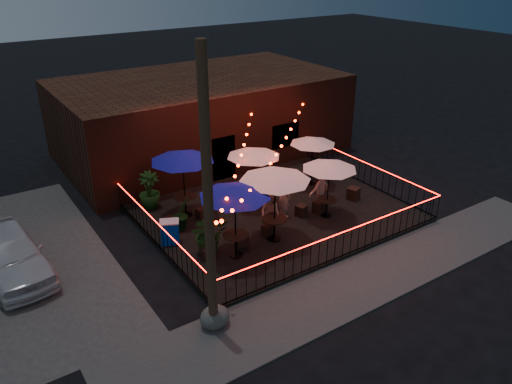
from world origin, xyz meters
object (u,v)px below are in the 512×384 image
utility_pole (208,205)px  cafe_table_0 (235,192)px  boulder (215,317)px  cooler (170,232)px  cafe_table_2 (275,176)px  cafe_table_5 (313,141)px  cafe_table_3 (254,153)px  cafe_table_1 (182,157)px  cafe_table_4 (329,166)px

utility_pole → cafe_table_0: (2.43, 2.76, -1.41)m
cafe_table_0 → boulder: bearing=-131.4°
cooler → cafe_table_0: bearing=-28.0°
cafe_table_2 → cafe_table_5: (4.22, 3.05, -0.49)m
utility_pole → cafe_table_2: bearing=34.9°
utility_pole → cafe_table_2: 5.25m
utility_pole → cafe_table_3: 7.98m
cafe_table_0 → cafe_table_1: size_ratio=0.98×
cafe_table_0 → boulder: cafe_table_0 is taller
cafe_table_1 → cafe_table_3: size_ratio=1.00×
cafe_table_4 → cafe_table_1: bearing=145.6°
cafe_table_0 → cafe_table_4: (4.53, 0.47, -0.28)m
utility_pole → cafe_table_5: (8.39, 5.95, -1.80)m
cafe_table_2 → boulder: (-4.07, -2.80, -2.35)m
utility_pole → boulder: size_ratio=9.04×
cafe_table_2 → cafe_table_0: bearing=-175.2°
cafe_table_1 → boulder: 7.07m
cafe_table_1 → cafe_table_2: size_ratio=0.88×
cafe_table_4 → boulder: (-6.86, -3.12, -1.97)m
cafe_table_4 → cooler: bearing=165.6°
cooler → boulder: cooler is taller
cafe_table_1 → cafe_table_5: 6.10m
cafe_table_0 → cafe_table_1: cafe_table_1 is taller
cafe_table_3 → cafe_table_5: (3.20, 0.12, -0.17)m
cafe_table_2 → cafe_table_5: bearing=35.8°
cafe_table_5 → boulder: cafe_table_5 is taller
cafe_table_2 → cafe_table_5: 5.23m
utility_pole → cafe_table_1: size_ratio=2.92×
cafe_table_2 → cooler: cafe_table_2 is taller
cafe_table_3 → boulder: bearing=-131.7°
cafe_table_0 → boulder: size_ratio=3.02×
cafe_table_2 → cafe_table_5: cafe_table_2 is taller
cafe_table_0 → cooler: 3.22m
cooler → cafe_table_5: bearing=33.8°
cafe_table_1 → cafe_table_5: cafe_table_1 is taller
cafe_table_0 → cafe_table_2: cafe_table_2 is taller
utility_pole → cafe_table_5: 10.44m
cafe_table_0 → cafe_table_2: 1.74m
utility_pole → cafe_table_5: bearing=35.4°
utility_pole → cafe_table_0: bearing=48.6°
cafe_table_2 → boulder: 5.47m
boulder → cafe_table_1: bearing=70.5°
cafe_table_4 → cooler: cafe_table_4 is taller
cafe_table_0 → cafe_table_1: 3.64m
utility_pole → boulder: 3.66m
cafe_table_2 → cafe_table_5: size_ratio=1.18×
cafe_table_0 → cooler: (-1.53, 2.02, -1.99)m
cafe_table_2 → cooler: size_ratio=3.48×
utility_pole → boulder: bearing=48.0°
cafe_table_3 → cafe_table_5: size_ratio=1.04×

